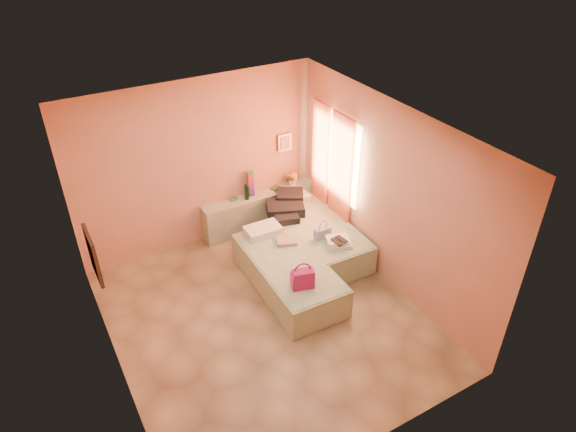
{
  "coord_description": "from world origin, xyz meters",
  "views": [
    {
      "loc": [
        -2.34,
        -4.7,
        5.16
      ],
      "look_at": [
        0.83,
        0.85,
        0.97
      ],
      "focal_mm": 32.0,
      "sensor_mm": 36.0,
      "label": 1
    }
  ],
  "objects_px": {
    "flower_vase": "(292,178)",
    "blue_handbag": "(323,233)",
    "bed_right": "(317,236)",
    "magenta_handbag": "(302,278)",
    "towel_stack": "(339,242)",
    "bed_left": "(288,274)",
    "water_bottle": "(247,192)",
    "green_book": "(276,188)",
    "headboard_ledge": "(260,211)"
  },
  "relations": [
    {
      "from": "headboard_ledge",
      "to": "magenta_handbag",
      "type": "xyz_separation_m",
      "value": [
        -0.49,
        -2.25,
        0.32
      ]
    },
    {
      "from": "blue_handbag",
      "to": "towel_stack",
      "type": "distance_m",
      "value": 0.31
    },
    {
      "from": "green_book",
      "to": "blue_handbag",
      "type": "distance_m",
      "value": 1.46
    },
    {
      "from": "blue_handbag",
      "to": "towel_stack",
      "type": "bearing_deg",
      "value": -67.83
    },
    {
      "from": "bed_left",
      "to": "flower_vase",
      "type": "height_order",
      "value": "flower_vase"
    },
    {
      "from": "headboard_ledge",
      "to": "bed_right",
      "type": "xyz_separation_m",
      "value": [
        0.52,
        -1.05,
        -0.08
      ]
    },
    {
      "from": "bed_left",
      "to": "magenta_handbag",
      "type": "height_order",
      "value": "magenta_handbag"
    },
    {
      "from": "bed_left",
      "to": "flower_vase",
      "type": "distance_m",
      "value": 2.04
    },
    {
      "from": "bed_left",
      "to": "green_book",
      "type": "xyz_separation_m",
      "value": [
        0.72,
        1.71,
        0.41
      ]
    },
    {
      "from": "magenta_handbag",
      "to": "bed_right",
      "type": "bearing_deg",
      "value": 65.72
    },
    {
      "from": "bed_right",
      "to": "flower_vase",
      "type": "distance_m",
      "value": 1.2
    },
    {
      "from": "bed_left",
      "to": "blue_handbag",
      "type": "xyz_separation_m",
      "value": [
        0.76,
        0.25,
        0.33
      ]
    },
    {
      "from": "magenta_handbag",
      "to": "blue_handbag",
      "type": "xyz_separation_m",
      "value": [
        0.87,
        0.83,
        -0.06
      ]
    },
    {
      "from": "headboard_ledge",
      "to": "water_bottle",
      "type": "relative_size",
      "value": 7.43
    },
    {
      "from": "water_bottle",
      "to": "blue_handbag",
      "type": "height_order",
      "value": "water_bottle"
    },
    {
      "from": "bed_left",
      "to": "towel_stack",
      "type": "relative_size",
      "value": 5.71
    },
    {
      "from": "bed_right",
      "to": "magenta_handbag",
      "type": "bearing_deg",
      "value": -128.49
    },
    {
      "from": "magenta_handbag",
      "to": "flower_vase",
      "type": "bearing_deg",
      "value": 78.77
    },
    {
      "from": "magenta_handbag",
      "to": "towel_stack",
      "type": "height_order",
      "value": "magenta_handbag"
    },
    {
      "from": "bed_right",
      "to": "magenta_handbag",
      "type": "distance_m",
      "value": 1.62
    },
    {
      "from": "headboard_ledge",
      "to": "towel_stack",
      "type": "distance_m",
      "value": 1.79
    },
    {
      "from": "flower_vase",
      "to": "water_bottle",
      "type": "bearing_deg",
      "value": -177.93
    },
    {
      "from": "bed_right",
      "to": "blue_handbag",
      "type": "distance_m",
      "value": 0.52
    },
    {
      "from": "headboard_ledge",
      "to": "towel_stack",
      "type": "bearing_deg",
      "value": -73.56
    },
    {
      "from": "bed_left",
      "to": "towel_stack",
      "type": "distance_m",
      "value": 0.93
    },
    {
      "from": "headboard_ledge",
      "to": "water_bottle",
      "type": "xyz_separation_m",
      "value": [
        -0.24,
        -0.03,
        0.46
      ]
    },
    {
      "from": "headboard_ledge",
      "to": "bed_right",
      "type": "height_order",
      "value": "headboard_ledge"
    },
    {
      "from": "bed_left",
      "to": "water_bottle",
      "type": "bearing_deg",
      "value": 87.03
    },
    {
      "from": "water_bottle",
      "to": "green_book",
      "type": "distance_m",
      "value": 0.61
    },
    {
      "from": "bed_right",
      "to": "green_book",
      "type": "height_order",
      "value": "green_book"
    },
    {
      "from": "blue_handbag",
      "to": "towel_stack",
      "type": "relative_size",
      "value": 0.75
    },
    {
      "from": "green_book",
      "to": "blue_handbag",
      "type": "relative_size",
      "value": 0.63
    },
    {
      "from": "water_bottle",
      "to": "towel_stack",
      "type": "height_order",
      "value": "water_bottle"
    },
    {
      "from": "headboard_ledge",
      "to": "flower_vase",
      "type": "distance_m",
      "value": 0.81
    },
    {
      "from": "bed_left",
      "to": "blue_handbag",
      "type": "height_order",
      "value": "blue_handbag"
    },
    {
      "from": "green_book",
      "to": "flower_vase",
      "type": "height_order",
      "value": "flower_vase"
    },
    {
      "from": "water_bottle",
      "to": "blue_handbag",
      "type": "distance_m",
      "value": 1.54
    },
    {
      "from": "bed_left",
      "to": "flower_vase",
      "type": "xyz_separation_m",
      "value": [
        1.04,
        1.67,
        0.54
      ]
    },
    {
      "from": "headboard_ledge",
      "to": "water_bottle",
      "type": "distance_m",
      "value": 0.52
    },
    {
      "from": "green_book",
      "to": "towel_stack",
      "type": "bearing_deg",
      "value": -106.4
    },
    {
      "from": "headboard_ledge",
      "to": "bed_left",
      "type": "relative_size",
      "value": 1.02
    },
    {
      "from": "blue_handbag",
      "to": "towel_stack",
      "type": "height_order",
      "value": "blue_handbag"
    },
    {
      "from": "flower_vase",
      "to": "blue_handbag",
      "type": "relative_size",
      "value": 1.11
    },
    {
      "from": "water_bottle",
      "to": "magenta_handbag",
      "type": "xyz_separation_m",
      "value": [
        -0.25,
        -2.22,
        -0.14
      ]
    },
    {
      "from": "headboard_ledge",
      "to": "towel_stack",
      "type": "height_order",
      "value": "headboard_ledge"
    },
    {
      "from": "headboard_ledge",
      "to": "blue_handbag",
      "type": "distance_m",
      "value": 1.49
    },
    {
      "from": "bed_right",
      "to": "green_book",
      "type": "xyz_separation_m",
      "value": [
        -0.18,
        1.09,
        0.41
      ]
    },
    {
      "from": "bed_left",
      "to": "blue_handbag",
      "type": "relative_size",
      "value": 7.65
    },
    {
      "from": "green_book",
      "to": "headboard_ledge",
      "type": "bearing_deg",
      "value": 165.52
    },
    {
      "from": "water_bottle",
      "to": "magenta_handbag",
      "type": "height_order",
      "value": "water_bottle"
    }
  ]
}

